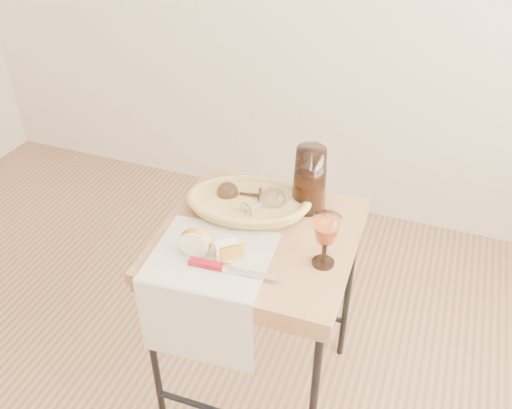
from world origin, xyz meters
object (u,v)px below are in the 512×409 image
at_px(bread_basket, 249,204).
at_px(apple_half, 196,241).
at_px(side_table, 258,318).
at_px(wine_goblet, 325,241).
at_px(pitcher, 310,179).
at_px(table_knife, 230,268).
at_px(tea_towel, 211,256).
at_px(goblet_lying_b, 262,205).
at_px(goblet_lying_a, 241,194).

relative_size(bread_basket, apple_half, 3.80).
xyz_separation_m(side_table, wine_goblet, (0.22, -0.06, 0.45)).
bearing_deg(pitcher, table_knife, -98.17).
bearing_deg(wine_goblet, tea_towel, -164.76).
relative_size(goblet_lying_b, table_knife, 0.51).
distance_m(bread_basket, pitcher, 0.21).
bearing_deg(tea_towel, goblet_lying_b, 67.43).
xyz_separation_m(side_table, table_knife, (-0.01, -0.19, 0.38)).
bearing_deg(goblet_lying_a, bread_basket, 143.59).
height_order(goblet_lying_a, table_knife, goblet_lying_a).
height_order(goblet_lying_b, apple_half, same).
distance_m(goblet_lying_b, pitcher, 0.17).
xyz_separation_m(goblet_lying_b, wine_goblet, (0.23, -0.14, 0.03)).
bearing_deg(table_knife, apple_half, 156.96).
relative_size(goblet_lying_a, pitcher, 0.46).
distance_m(side_table, bread_basket, 0.41).
relative_size(wine_goblet, table_knife, 0.64).
distance_m(side_table, goblet_lying_a, 0.44).
bearing_deg(goblet_lying_b, apple_half, -172.53).
bearing_deg(goblet_lying_a, side_table, 121.63).
distance_m(goblet_lying_a, pitcher, 0.22).
xyz_separation_m(side_table, goblet_lying_a, (-0.10, 0.11, 0.42)).
bearing_deg(apple_half, side_table, 40.22).
bearing_deg(bread_basket, apple_half, -117.61).
height_order(pitcher, apple_half, pitcher).
relative_size(goblet_lying_a, table_knife, 0.46).
relative_size(tea_towel, goblet_lying_b, 2.62).
bearing_deg(goblet_lying_b, pitcher, -12.99).
xyz_separation_m(goblet_lying_b, apple_half, (-0.11, -0.23, -0.00)).
height_order(tea_towel, wine_goblet, wine_goblet).
relative_size(tea_towel, pitcher, 1.33).
relative_size(pitcher, wine_goblet, 1.56).
bearing_deg(goblet_lying_b, bread_basket, 102.63).
bearing_deg(pitcher, side_table, -109.92).
xyz_separation_m(bread_basket, goblet_lying_b, (0.05, -0.02, 0.03)).
bearing_deg(tea_towel, apple_half, 178.90).
height_order(side_table, pitcher, pitcher).
distance_m(side_table, apple_half, 0.46).
distance_m(wine_goblet, apple_half, 0.36).
relative_size(tea_towel, table_knife, 1.33).
distance_m(goblet_lying_b, table_knife, 0.27).
height_order(bread_basket, goblet_lying_b, goblet_lying_b).
bearing_deg(side_table, pitcher, 61.37).
bearing_deg(goblet_lying_b, tea_towel, -163.29).
distance_m(tea_towel, wine_goblet, 0.33).
bearing_deg(side_table, tea_towel, -121.08).
xyz_separation_m(side_table, tea_towel, (-0.09, -0.15, 0.37)).
bearing_deg(apple_half, goblet_lying_a, 74.57).
bearing_deg(bread_basket, side_table, -67.93).
distance_m(goblet_lying_a, wine_goblet, 0.36).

